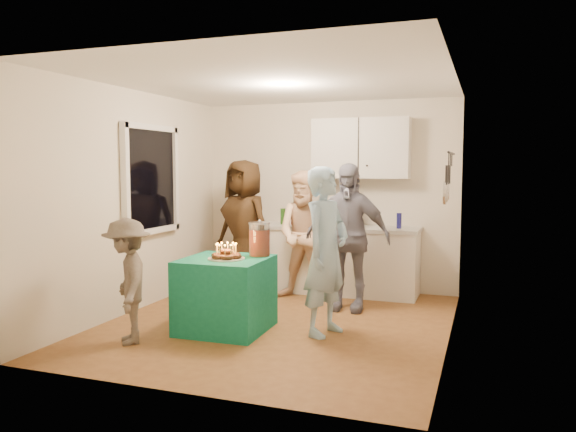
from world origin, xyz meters
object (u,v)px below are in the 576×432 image
(child_near_left, at_px, (127,281))
(punch_jar, at_px, (260,240))
(woman_back_left, at_px, (244,227))
(party_table, at_px, (226,294))
(woman_back_center, at_px, (307,235))
(counter, at_px, (335,261))
(man_birthday, at_px, (326,251))
(microwave, at_px, (340,216))
(woman_back_right, at_px, (347,237))

(child_near_left, bearing_deg, punch_jar, 95.68)
(punch_jar, bearing_deg, woman_back_left, 119.84)
(party_table, bearing_deg, child_near_left, -135.33)
(party_table, height_order, woman_back_center, woman_back_center)
(woman_back_center, bearing_deg, punch_jar, -94.64)
(counter, height_order, woman_back_center, woman_back_center)
(party_table, bearing_deg, woman_back_center, 77.55)
(party_table, distance_m, man_birthday, 1.15)
(microwave, relative_size, punch_jar, 1.51)
(counter, relative_size, woman_back_right, 1.26)
(microwave, bearing_deg, counter, 177.66)
(man_birthday, bearing_deg, woman_back_left, 63.08)
(man_birthday, relative_size, woman_back_center, 1.03)
(microwave, bearing_deg, man_birthday, -82.00)
(woman_back_center, bearing_deg, counter, 59.56)
(woman_back_left, bearing_deg, woman_back_center, 18.27)
(party_table, xyz_separation_m, child_near_left, (-0.71, -0.70, 0.23))
(counter, bearing_deg, woman_back_center, -119.44)
(punch_jar, bearing_deg, child_near_left, -135.44)
(woman_back_center, height_order, woman_back_right, woman_back_right)
(microwave, xyz_separation_m, child_near_left, (-1.38, -2.80, -0.44))
(microwave, xyz_separation_m, woman_back_center, (-0.31, -0.46, -0.22))
(man_birthday, relative_size, child_near_left, 1.40)
(party_table, xyz_separation_m, woman_back_right, (0.99, 1.27, 0.49))
(punch_jar, bearing_deg, woman_back_right, 54.61)
(counter, height_order, party_table, counter)
(punch_jar, relative_size, woman_back_left, 0.19)
(counter, height_order, child_near_left, child_near_left)
(punch_jar, distance_m, woman_back_left, 1.65)
(man_birthday, distance_m, woman_back_right, 1.04)
(microwave, bearing_deg, party_table, -110.19)
(woman_back_left, xyz_separation_m, woman_back_right, (1.53, -0.42, -0.02))
(punch_jar, relative_size, child_near_left, 0.28)
(man_birthday, distance_m, child_near_left, 1.97)
(microwave, distance_m, man_birthday, 1.91)
(woman_back_left, bearing_deg, man_birthday, -21.39)
(counter, relative_size, microwave, 4.29)
(woman_back_left, xyz_separation_m, woman_back_center, (0.91, -0.06, -0.07))
(party_table, distance_m, woman_back_right, 1.68)
(counter, xyz_separation_m, woman_back_center, (-0.26, -0.46, 0.40))
(man_birthday, relative_size, woman_back_right, 0.98)
(party_table, relative_size, woman_back_right, 0.49)
(man_birthday, height_order, woman_back_right, woman_back_right)
(woman_back_center, height_order, child_near_left, woman_back_center)
(man_birthday, height_order, woman_back_center, man_birthday)
(counter, relative_size, woman_back_center, 1.33)
(man_birthday, xyz_separation_m, woman_back_center, (-0.66, 1.41, -0.03))
(punch_jar, xyz_separation_m, child_near_left, (-0.98, -0.97, -0.32))
(party_table, relative_size, child_near_left, 0.70)
(woman_back_left, bearing_deg, woman_back_right, 6.30)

